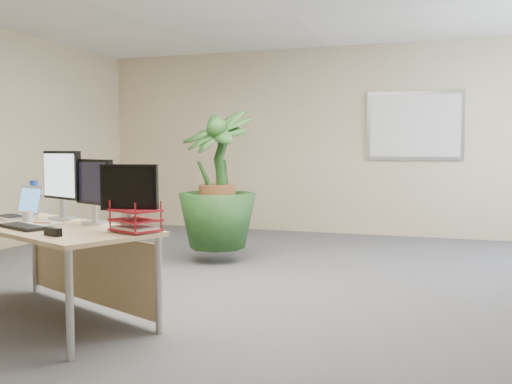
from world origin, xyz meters
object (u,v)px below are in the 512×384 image
(desk, at_px, (60,243))
(laptop, at_px, (20,210))
(monitor_right, at_px, (94,187))
(monitor_left, at_px, (62,181))
(floor_plant, at_px, (217,193))

(desk, height_order, laptop, laptop)
(desk, xyz_separation_m, monitor_right, (0.24, 0.07, 0.41))
(monitor_left, relative_size, monitor_right, 1.13)
(monitor_right, bearing_deg, desk, -163.35)
(monitor_right, bearing_deg, monitor_left, 160.84)
(desk, xyz_separation_m, floor_plant, (0.29, 2.27, 0.21))
(floor_plant, height_order, monitor_right, floor_plant)
(desk, relative_size, monitor_right, 4.11)
(desk, distance_m, laptop, 0.63)
(laptop, bearing_deg, monitor_left, -3.28)
(monitor_left, distance_m, monitor_right, 0.40)
(floor_plant, distance_m, laptop, 2.21)
(desk, xyz_separation_m, laptop, (-0.56, 0.23, 0.20))
(floor_plant, height_order, monitor_left, floor_plant)
(monitor_left, bearing_deg, laptop, 176.72)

